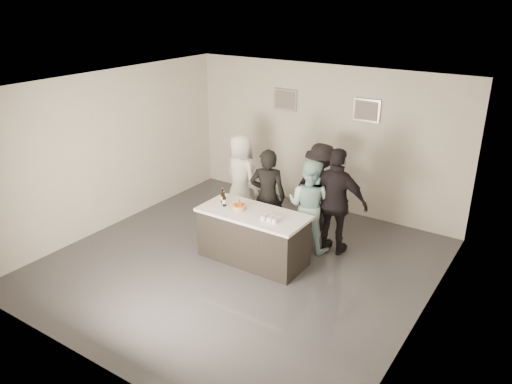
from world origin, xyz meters
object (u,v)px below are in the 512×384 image
person_guest_right (336,202)px  person_guest_left (241,176)px  person_main_black (268,197)px  bar_counter (253,236)px  person_guest_back (320,187)px  cake (239,207)px  beer_bottle_b (224,199)px  beer_bottle_a (223,195)px  person_main_blue (309,205)px

person_guest_right → person_guest_left: bearing=-10.1°
person_main_black → person_guest_left: bearing=-54.9°
bar_counter → person_main_black: size_ratio=1.04×
person_guest_right → person_guest_back: size_ratio=1.12×
cake → beer_bottle_b: 0.31m
cake → beer_bottle_a: size_ratio=0.92×
cake → person_guest_left: bearing=124.3°
person_guest_right → person_guest_back: 0.98m
person_main_blue → person_guest_back: size_ratio=0.98×
beer_bottle_b → person_guest_left: 1.58m
bar_counter → cake: cake is taller
person_main_black → person_main_blue: (0.75, 0.18, -0.05)m
beer_bottle_a → beer_bottle_b: size_ratio=1.00×
person_guest_left → beer_bottle_a: bearing=131.2°
cake → person_main_black: (0.09, 0.75, -0.05)m
person_guest_left → person_guest_back: 1.62m
person_main_black → person_guest_back: person_main_black is taller
bar_counter → person_main_blue: bearing=57.0°
bar_counter → person_guest_back: 1.83m
beer_bottle_a → person_main_blue: person_main_blue is taller
beer_bottle_b → person_guest_right: (1.58, 1.09, -0.07)m
beer_bottle_a → person_main_blue: (1.25, 0.85, -0.19)m
person_main_blue → bar_counter: bearing=54.6°
person_main_black → cake: bearing=60.0°
person_main_black → person_guest_right: person_guest_right is taller
beer_bottle_a → person_guest_left: (-0.55, 1.32, -0.17)m
cake → person_main_blue: bearing=47.9°
bar_counter → beer_bottle_a: 0.89m
bar_counter → person_main_black: bearing=103.1°
beer_bottle_b → person_guest_right: 1.92m
bar_counter → cake: 0.55m
beer_bottle_b → person_main_black: (0.39, 0.77, -0.14)m
beer_bottle_a → person_guest_right: (1.69, 0.99, -0.07)m
person_guest_left → person_main_blue: bearing=-176.1°
person_main_blue → person_guest_back: (-0.22, 0.86, 0.02)m
person_main_black → person_main_blue: size_ratio=1.06×
person_main_blue → beer_bottle_b: bearing=37.6°
beer_bottle_a → cake: bearing=-12.0°
cake → beer_bottle_b: size_ratio=0.92×
cake → person_main_black: size_ratio=0.13×
beer_bottle_a → person_guest_right: bearing=30.2°
beer_bottle_b → person_main_blue: size_ratio=0.15×
beer_bottle_a → person_guest_left: bearing=112.5°
beer_bottle_a → person_main_blue: size_ratio=0.15×
cake → person_guest_right: 1.67m
bar_counter → person_guest_left: bearing=131.6°
beer_bottle_a → beer_bottle_b: (0.11, -0.11, 0.00)m
cake → person_main_blue: (0.84, 0.93, -0.10)m
beer_bottle_a → beer_bottle_b: same height
person_main_black → person_guest_left: 1.24m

